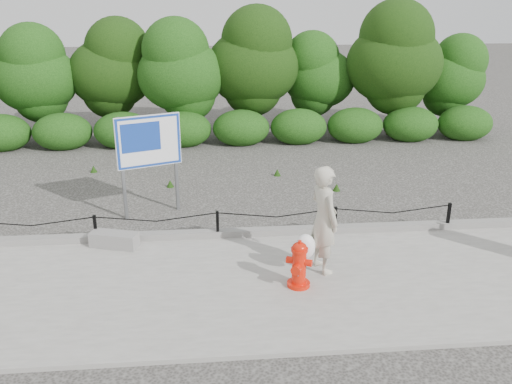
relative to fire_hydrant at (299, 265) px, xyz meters
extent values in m
plane|color=#2D2B28|center=(-1.36, 2.14, -0.50)|extent=(90.00, 90.00, 0.00)
cube|color=gray|center=(-1.36, 0.14, -0.46)|extent=(14.00, 4.00, 0.08)
cube|color=slate|center=(-1.36, 2.19, -0.35)|extent=(14.00, 0.22, 0.14)
cube|color=black|center=(-3.86, 2.14, -0.12)|extent=(0.06, 0.06, 0.60)
cube|color=black|center=(-1.36, 2.14, -0.12)|extent=(0.06, 0.06, 0.60)
cube|color=black|center=(1.14, 2.14, -0.12)|extent=(0.06, 0.06, 0.60)
cube|color=black|center=(3.64, 2.14, -0.12)|extent=(0.06, 0.06, 0.60)
cylinder|color=black|center=(-5.11, 2.14, 0.10)|extent=(2.50, 0.02, 0.02)
cylinder|color=black|center=(-2.61, 2.14, 0.10)|extent=(2.50, 0.02, 0.02)
cylinder|color=black|center=(-0.11, 2.14, 0.10)|extent=(2.50, 0.02, 0.02)
cylinder|color=black|center=(2.39, 2.14, 0.10)|extent=(2.50, 0.02, 0.02)
cylinder|color=black|center=(-7.36, 11.14, 0.48)|extent=(0.18, 0.18, 1.96)
ellipsoid|color=#2A5213|center=(-7.36, 11.14, 1.85)|extent=(2.90, 2.50, 3.13)
cylinder|color=black|center=(-4.86, 11.54, 0.52)|extent=(0.18, 0.18, 2.04)
ellipsoid|color=#2A5213|center=(-4.86, 11.54, 1.95)|extent=(3.02, 2.61, 3.26)
cylinder|color=black|center=(-2.36, 10.74, 0.53)|extent=(0.18, 0.18, 2.05)
ellipsoid|color=#2A5213|center=(-2.36, 10.74, 1.96)|extent=(3.03, 2.62, 3.27)
cylinder|color=black|center=(0.14, 11.14, 0.62)|extent=(0.18, 0.18, 2.23)
ellipsoid|color=#2A5213|center=(0.14, 11.14, 2.18)|extent=(3.30, 2.85, 3.57)
cylinder|color=black|center=(2.64, 11.54, 0.40)|extent=(0.18, 0.18, 1.79)
ellipsoid|color=#2A5213|center=(2.64, 11.54, 1.65)|extent=(2.65, 2.29, 2.86)
cylinder|color=black|center=(5.14, 10.74, 0.66)|extent=(0.18, 0.18, 2.32)
ellipsoid|color=#2A5213|center=(5.14, 10.74, 2.29)|extent=(3.44, 2.97, 3.72)
cylinder|color=black|center=(7.44, 11.14, 0.37)|extent=(0.18, 0.18, 1.74)
ellipsoid|color=#2A5213|center=(7.44, 11.14, 1.59)|extent=(2.57, 2.22, 2.78)
cylinder|color=red|center=(0.00, 0.01, -0.38)|extent=(0.54, 0.54, 0.07)
cylinder|color=red|center=(0.00, 0.01, -0.04)|extent=(0.33, 0.33, 0.61)
cylinder|color=red|center=(0.00, 0.01, 0.29)|extent=(0.39, 0.39, 0.06)
ellipsoid|color=red|center=(0.00, 0.01, 0.32)|extent=(0.35, 0.35, 0.20)
cylinder|color=red|center=(0.00, 0.01, 0.43)|extent=(0.09, 0.09, 0.06)
cylinder|color=red|center=(-0.15, 0.08, 0.06)|extent=(0.15, 0.16, 0.12)
cylinder|color=red|center=(0.16, -0.06, 0.06)|extent=(0.15, 0.16, 0.12)
cylinder|color=red|center=(-0.07, -0.16, -0.01)|extent=(0.21, 0.19, 0.17)
cylinder|color=slate|center=(-0.03, -0.14, -0.10)|extent=(0.01, 0.06, 0.13)
imported|color=#B4AE9A|center=(0.53, 0.57, 0.59)|extent=(0.69, 0.85, 2.02)
ellipsoid|color=white|center=(0.18, 0.42, 0.13)|extent=(0.36, 0.28, 0.48)
cube|color=gray|center=(-3.46, 1.89, -0.26)|extent=(1.02, 0.60, 0.31)
cube|color=slate|center=(-3.44, 3.55, 0.69)|extent=(0.09, 0.09, 2.38)
cube|color=slate|center=(-2.28, 4.00, 0.69)|extent=(0.09, 0.09, 2.38)
cube|color=white|center=(-2.84, 3.73, 1.29)|extent=(1.41, 0.58, 1.19)
cube|color=#15399A|center=(-2.83, 3.70, 1.29)|extent=(1.36, 0.53, 1.15)
cube|color=#15399A|center=(-2.99, 3.63, 1.41)|extent=(0.84, 0.33, 0.65)
camera|label=1|loc=(-1.50, -8.26, 4.43)|focal=38.00mm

